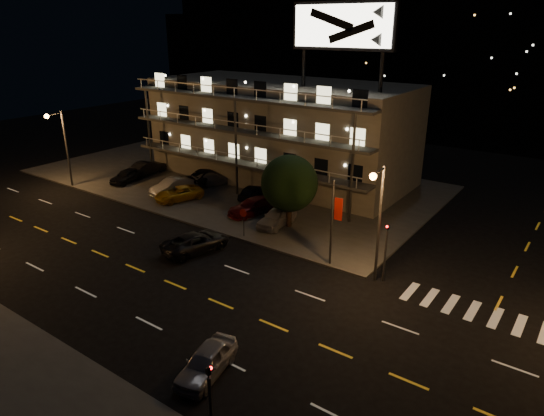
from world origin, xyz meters
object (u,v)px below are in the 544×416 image
Objects in this scene: tree at (289,185)px; lot_car_2 at (179,193)px; lot_car_4 at (277,217)px; road_car_east at (207,362)px; road_car_west at (196,242)px; lot_car_7 at (212,179)px.

lot_car_2 is at bearing -176.41° from tree.
lot_car_4 is at bearing -153.10° from tree.
lot_car_2 is at bearing 126.55° from road_car_east.
lot_car_4 is 7.74m from road_car_west.
lot_car_4 is 1.08× the size of road_car_east.
lot_car_7 is 15.71m from road_car_west.
lot_car_4 reaches higher than road_car_east.
lot_car_4 is (-0.88, -0.45, -2.89)m from tree.
lot_car_2 is 1.06× the size of lot_car_7.
lot_car_2 reaches higher than lot_car_7.
road_car_west is at bearing 123.79° from road_car_east.
road_car_east is (7.77, -17.18, -0.21)m from lot_car_4.
tree is 1.17× the size of road_car_west.
lot_car_4 is at bearing -93.97° from road_car_west.
lot_car_2 reaches higher than road_car_east.
tree is at bearing 23.79° from lot_car_2.
tree is 1.38× the size of lot_car_7.
lot_car_2 is 5.42m from lot_car_7.
lot_car_7 is (-0.53, 5.40, -0.01)m from lot_car_2.
road_car_west is at bearing -112.26° from tree.
road_car_east is (6.89, -17.63, -3.10)m from tree.
road_car_west is at bearing -17.80° from lot_car_2.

